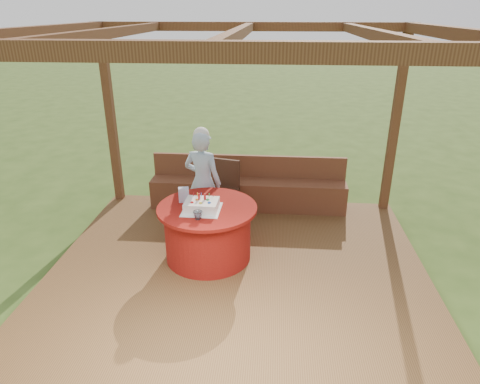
% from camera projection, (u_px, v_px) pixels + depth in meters
% --- Properties ---
extents(ground, '(60.00, 60.00, 0.00)m').
position_uv_depth(ground, '(238.00, 275.00, 5.24)').
color(ground, '#2F4717').
rests_on(ground, ground).
extents(deck, '(4.50, 4.00, 0.12)m').
position_uv_depth(deck, '(238.00, 271.00, 5.22)').
color(deck, brown).
rests_on(deck, ground).
extents(pergola, '(4.50, 4.00, 2.72)m').
position_uv_depth(pergola, '(238.00, 73.00, 4.29)').
color(pergola, brown).
rests_on(pergola, deck).
extents(bench, '(3.00, 0.42, 0.80)m').
position_uv_depth(bench, '(248.00, 191.00, 6.66)').
color(bench, brown).
rests_on(bench, deck).
extents(table, '(1.21, 1.21, 0.70)m').
position_uv_depth(table, '(208.00, 232.00, 5.26)').
color(table, maroon).
rests_on(table, deck).
extents(chair, '(0.50, 0.50, 0.86)m').
position_uv_depth(chair, '(224.00, 187.00, 6.29)').
color(chair, '#3D2013').
rests_on(chair, deck).
extents(elderly_woman, '(0.60, 0.48, 1.49)m').
position_uv_depth(elderly_woman, '(203.00, 181.00, 5.78)').
color(elderly_woman, '#8CB5D0').
rests_on(elderly_woman, deck).
extents(birthday_cake, '(0.45, 0.45, 0.19)m').
position_uv_depth(birthday_cake, '(202.00, 205.00, 5.03)').
color(birthday_cake, white).
rests_on(birthday_cake, table).
extents(gift_bag, '(0.14, 0.11, 0.18)m').
position_uv_depth(gift_bag, '(184.00, 195.00, 5.23)').
color(gift_bag, '#DB8ECA').
rests_on(gift_bag, table).
extents(drinking_glass, '(0.12, 0.12, 0.10)m').
position_uv_depth(drinking_glass, '(198.00, 215.00, 4.81)').
color(drinking_glass, white).
rests_on(drinking_glass, table).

